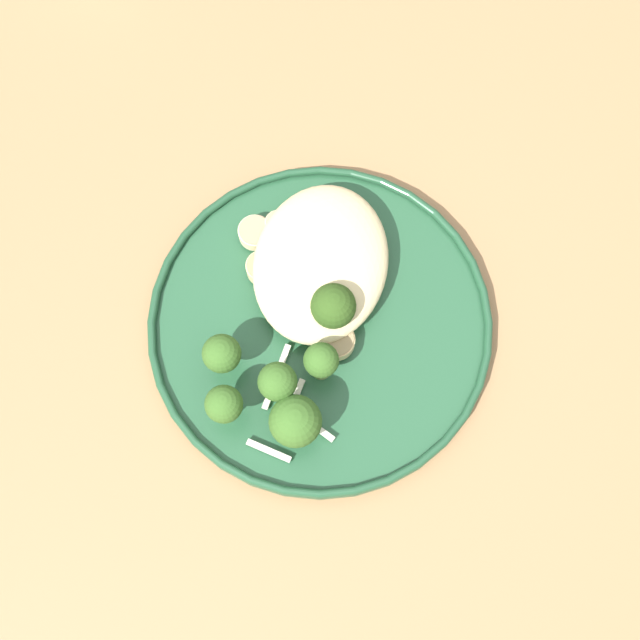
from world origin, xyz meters
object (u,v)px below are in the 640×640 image
object	(u,v)px
seared_scallop_left_edge	(336,341)
broccoli_floret_right_tilted	(333,307)
seared_scallop_front_small	(333,296)
broccoli_floret_front_edge	(321,362)
seared_scallop_on_noodles	(279,226)
broccoli_floret_split_head	(295,421)
broccoli_floret_beside_noodles	(278,383)
seared_scallop_large_seared	(336,260)
broccoli_floret_near_rim	(222,354)
seared_scallop_tiny_bay	(262,268)
dinner_plate	(320,324)
broccoli_floret_tall_stalk	(224,405)
seared_scallop_tilted_round	(255,233)
seared_scallop_rear_pale	(362,284)

from	to	relation	value
seared_scallop_left_edge	broccoli_floret_right_tilted	size ratio (longest dim) A/B	0.55
seared_scallop_front_small	broccoli_floret_front_edge	world-z (taller)	broccoli_floret_front_edge
seared_scallop_on_noodles	broccoli_floret_split_head	bearing A→B (deg)	-163.35
seared_scallop_left_edge	broccoli_floret_beside_noodles	size ratio (longest dim) A/B	0.57
seared_scallop_large_seared	broccoli_floret_right_tilted	bearing A→B (deg)	-171.70
broccoli_floret_beside_noodles	broccoli_floret_near_rim	xyz separation A→B (m)	(0.01, 0.05, -0.00)
seared_scallop_left_edge	seared_scallop_large_seared	size ratio (longest dim) A/B	1.18
seared_scallop_left_edge	seared_scallop_tiny_bay	bearing A→B (deg)	55.51
seared_scallop_on_noodles	broccoli_floret_split_head	size ratio (longest dim) A/B	0.44
broccoli_floret_front_edge	broccoli_floret_split_head	distance (m)	0.05
seared_scallop_on_noodles	seared_scallop_front_small	world-z (taller)	seared_scallop_on_noodles
dinner_plate	broccoli_floret_right_tilted	xyz separation A→B (m)	(0.01, -0.01, 0.04)
broccoli_floret_tall_stalk	broccoli_floret_beside_noodles	size ratio (longest dim) A/B	0.95
seared_scallop_on_noodles	seared_scallop_tiny_bay	bearing A→B (deg)	172.28
seared_scallop_tilted_round	seared_scallop_left_edge	bearing A→B (deg)	-133.22
broccoli_floret_front_edge	broccoli_floret_right_tilted	size ratio (longest dim) A/B	0.86
seared_scallop_on_noodles	broccoli_floret_near_rim	world-z (taller)	broccoli_floret_near_rim
seared_scallop_left_edge	broccoli_floret_front_edge	size ratio (longest dim) A/B	0.64
broccoli_floret_split_head	dinner_plate	bearing A→B (deg)	-0.78
seared_scallop_left_edge	broccoli_floret_front_edge	bearing A→B (deg)	162.40
seared_scallop_front_small	broccoli_floret_right_tilted	xyz separation A→B (m)	(-0.02, -0.00, 0.03)
broccoli_floret_near_rim	seared_scallop_rear_pale	bearing A→B (deg)	-47.86
seared_scallop_tiny_bay	broccoli_floret_near_rim	xyz separation A→B (m)	(-0.09, 0.01, 0.02)
broccoli_floret_right_tilted	broccoli_floret_near_rim	xyz separation A→B (m)	(-0.06, 0.08, -0.00)
broccoli_floret_front_edge	broccoli_floret_tall_stalk	bearing A→B (deg)	126.70
seared_scallop_rear_pale	broccoli_floret_front_edge	xyz separation A→B (m)	(-0.08, 0.02, 0.02)
seared_scallop_rear_pale	broccoli_floret_front_edge	bearing A→B (deg)	165.95
seared_scallop_tiny_bay	broccoli_floret_near_rim	bearing A→B (deg)	171.72
seared_scallop_left_edge	seared_scallop_large_seared	distance (m)	0.07
seared_scallop_left_edge	seared_scallop_tiny_bay	size ratio (longest dim) A/B	1.12
broccoli_floret_right_tilted	seared_scallop_left_edge	bearing A→B (deg)	-161.62
seared_scallop_tiny_bay	broccoli_floret_right_tilted	distance (m)	0.08
seared_scallop_on_noodles	broccoli_floret_front_edge	distance (m)	0.13
seared_scallop_left_edge	broccoli_floret_tall_stalk	distance (m)	0.11
seared_scallop_left_edge	broccoli_floret_tall_stalk	size ratio (longest dim) A/B	0.60
seared_scallop_tiny_bay	broccoli_floret_front_edge	bearing A→B (deg)	-138.81
seared_scallop_tiny_bay	broccoli_floret_near_rim	size ratio (longest dim) A/B	0.54
seared_scallop_tiny_bay	seared_scallop_tilted_round	world-z (taller)	seared_scallop_tiny_bay
seared_scallop_on_noodles	seared_scallop_front_small	size ratio (longest dim) A/B	0.98
seared_scallop_large_seared	broccoli_floret_beside_noodles	xyz separation A→B (m)	(-0.12, 0.02, 0.03)
seared_scallop_large_seared	broccoli_floret_tall_stalk	xyz separation A→B (m)	(-0.15, 0.06, 0.02)
dinner_plate	seared_scallop_large_seared	world-z (taller)	seared_scallop_large_seared
broccoli_floret_front_edge	seared_scallop_rear_pale	bearing A→B (deg)	-14.05
broccoli_floret_tall_stalk	broccoli_floret_split_head	distance (m)	0.06
seared_scallop_tiny_bay	broccoli_floret_front_edge	world-z (taller)	broccoli_floret_front_edge
seared_scallop_tiny_bay	broccoli_floret_right_tilted	bearing A→B (deg)	-114.26
seared_scallop_front_small	broccoli_floret_near_rim	size ratio (longest dim) A/B	0.47
seared_scallop_tilted_round	broccoli_floret_front_edge	world-z (taller)	broccoli_floret_front_edge
broccoli_floret_right_tilted	broccoli_floret_tall_stalk	size ratio (longest dim) A/B	1.08
seared_scallop_front_small	broccoli_floret_front_edge	bearing A→B (deg)	-177.75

